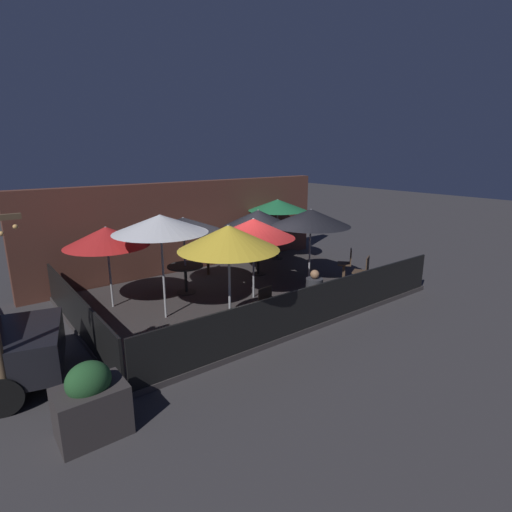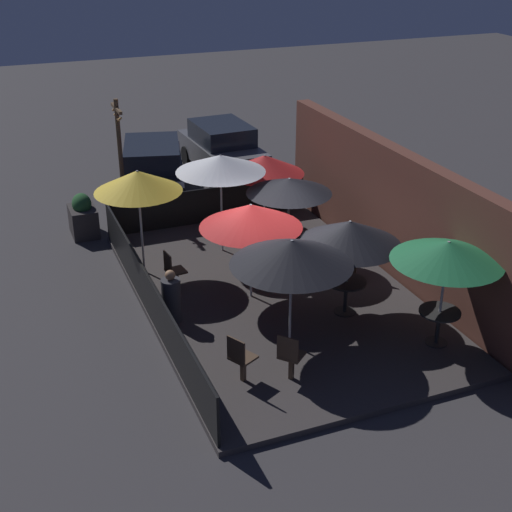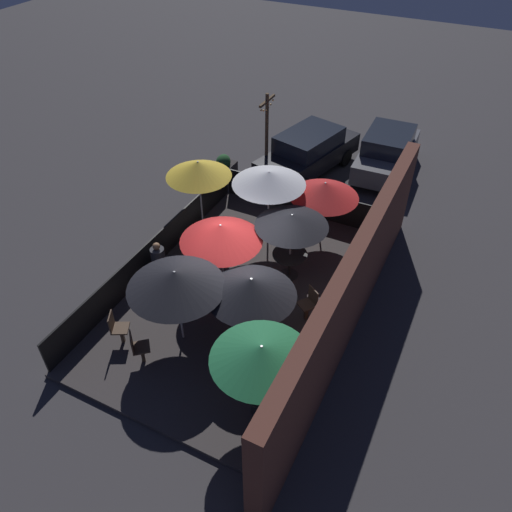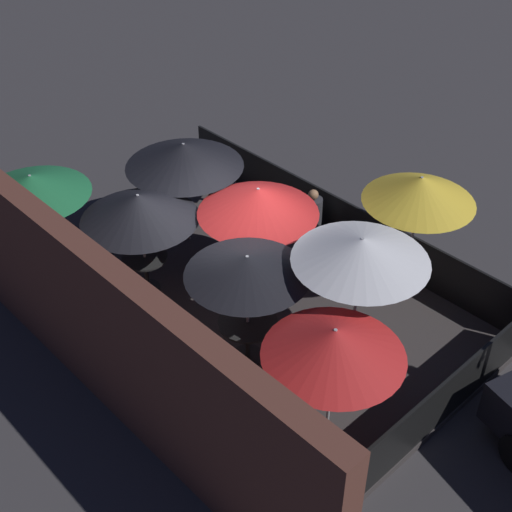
{
  "view_description": "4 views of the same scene",
  "coord_description": "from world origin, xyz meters",
  "views": [
    {
      "loc": [
        -6.13,
        -8.53,
        3.92
      ],
      "look_at": [
        0.23,
        -0.24,
        1.15
      ],
      "focal_mm": 28.0,
      "sensor_mm": 36.0,
      "label": 1
    },
    {
      "loc": [
        12.56,
        -5.44,
        7.57
      ],
      "look_at": [
        0.01,
        -0.43,
        1.1
      ],
      "focal_mm": 50.0,
      "sensor_mm": 36.0,
      "label": 2
    },
    {
      "loc": [
        8.58,
        4.77,
        9.68
      ],
      "look_at": [
        -0.59,
        0.22,
        1.11
      ],
      "focal_mm": 35.0,
      "sensor_mm": 36.0,
      "label": 3
    },
    {
      "loc": [
        -7.62,
        6.68,
        8.66
      ],
      "look_at": [
        -0.45,
        -0.1,
        1.22
      ],
      "focal_mm": 50.0,
      "sensor_mm": 36.0,
      "label": 4
    }
  ],
  "objects": [
    {
      "name": "patio_umbrella_4",
      "position": [
        -0.06,
        -0.52,
        2.0
      ],
      "size": [
        2.16,
        2.16,
        2.13
      ],
      "color": "#B2B2B7",
      "rests_on": "patio_deck"
    },
    {
      "name": "patio_umbrella_2",
      "position": [
        3.0,
        2.12,
        2.07
      ],
      "size": [
        2.07,
        2.07,
        2.15
      ],
      "color": "#B2B2B7",
      "rests_on": "patio_deck"
    },
    {
      "name": "fence_side_left",
      "position": [
        -4.36,
        0.0,
        0.59
      ],
      "size": [
        0.05,
        5.41,
        0.95
      ],
      "color": "black",
      "rests_on": "patio_deck"
    },
    {
      "name": "fence_front",
      "position": [
        0.0,
        -2.76,
        0.59
      ],
      "size": [
        8.6,
        0.05,
        0.95
      ],
      "color": "black",
      "rests_on": "patio_deck"
    },
    {
      "name": "dining_table_2",
      "position": [
        3.0,
        2.12,
        0.67
      ],
      "size": [
        0.79,
        0.79,
        0.7
      ],
      "color": "black",
      "rests_on": "patio_deck"
    },
    {
      "name": "parked_car_1",
      "position": [
        -8.39,
        1.74,
        0.84
      ],
      "size": [
        3.98,
        1.92,
        1.62
      ],
      "rotation": [
        0.0,
        0.0,
        0.04
      ],
      "color": "#5B5B60",
      "rests_on": "ground_plane"
    },
    {
      "name": "dining_table_0",
      "position": [
        1.3,
        1.04,
        0.69
      ],
      "size": [
        0.83,
        0.83,
        0.72
      ],
      "color": "black",
      "rests_on": "patio_deck"
    },
    {
      "name": "patio_umbrella_0",
      "position": [
        1.3,
        1.04,
        1.92
      ],
      "size": [
        2.1,
        2.1,
        2.05
      ],
      "color": "#B2B2B7",
      "rests_on": "patio_deck"
    },
    {
      "name": "patio_deck",
      "position": [
        0.0,
        0.0,
        0.06
      ],
      "size": [
        8.8,
        5.61,
        0.12
      ],
      "color": "#383333",
      "rests_on": "ground_plane"
    },
    {
      "name": "patio_chair_1",
      "position": [
        3.08,
        -1.02,
        0.65
      ],
      "size": [
        0.56,
        0.56,
        0.95
      ],
      "rotation": [
        0.0,
        0.0,
        2.28
      ],
      "color": "#4C3828",
      "rests_on": "patio_deck"
    },
    {
      "name": "patio_umbrella_3",
      "position": [
        -3.27,
        1.1,
        1.92
      ],
      "size": [
        2.02,
        2.02,
        2.04
      ],
      "color": "#B2B2B7",
      "rests_on": "patio_deck"
    },
    {
      "name": "patio_umbrella_1",
      "position": [
        -1.32,
        0.9,
        2.04
      ],
      "size": [
        1.97,
        1.97,
        2.1
      ],
      "color": "#B2B2B7",
      "rests_on": "patio_deck"
    },
    {
      "name": "parked_car_0",
      "position": [
        -7.1,
        -0.86,
        0.85
      ],
      "size": [
        4.71,
        2.74,
        1.62
      ],
      "rotation": [
        0.0,
        0.0,
        -0.25
      ],
      "color": "black",
      "rests_on": "ground_plane"
    },
    {
      "name": "patio_umbrella_7",
      "position": [
        -2.51,
        -0.32,
        2.35
      ],
      "size": [
        2.12,
        2.12,
        2.44
      ],
      "color": "#B2B2B7",
      "rests_on": "patio_deck"
    },
    {
      "name": "dining_table_1",
      "position": [
        -1.32,
        0.9,
        0.74
      ],
      "size": [
        0.97,
        0.97,
        0.78
      ],
      "color": "black",
      "rests_on": "patio_deck"
    },
    {
      "name": "planter_box",
      "position": [
        -5.0,
        -3.28,
        0.5
      ],
      "size": [
        0.95,
        0.66,
        1.14
      ],
      "color": "#332D2D",
      "rests_on": "ground_plane"
    },
    {
      "name": "patio_chair_3",
      "position": [
        -0.03,
        2.0,
        0.64
      ],
      "size": [
        0.56,
        0.56,
        0.95
      ],
      "rotation": [
        0.0,
        0.0,
        -0.63
      ],
      "color": "#4C3828",
      "rests_on": "patio_deck"
    },
    {
      "name": "patron_0",
      "position": [
        0.3,
        -2.38,
        0.62
      ],
      "size": [
        0.53,
        0.53,
        1.14
      ],
      "rotation": [
        0.0,
        0.0,
        2.05
      ],
      "color": "#333338",
      "rests_on": "patio_deck"
    },
    {
      "name": "patio_chair_0",
      "position": [
        2.8,
        -1.84,
        0.64
      ],
      "size": [
        0.54,
        0.54,
        0.94
      ],
      "rotation": [
        0.0,
        0.0,
        2.05
      ],
      "color": "#4C3828",
      "rests_on": "patio_deck"
    },
    {
      "name": "patio_umbrella_5",
      "position": [
        1.99,
        -0.53,
        2.07
      ],
      "size": [
        2.28,
        2.28,
        2.19
      ],
      "color": "#B2B2B7",
      "rests_on": "patio_deck"
    },
    {
      "name": "light_post",
      "position": [
        -5.9,
        -2.0,
        1.85
      ],
      "size": [
        1.1,
        0.12,
        3.27
      ],
      "color": "brown",
      "rests_on": "ground_plane"
    },
    {
      "name": "patio_umbrella_6",
      "position": [
        -2.07,
        -2.39,
        2.33
      ],
      "size": [
        1.94,
        1.94,
        2.45
      ],
      "color": "#B2B2B7",
      "rests_on": "patio_deck"
    },
    {
      "name": "ground_plane",
      "position": [
        0.0,
        0.0,
        0.0
      ],
      "size": [
        60.0,
        60.0,
        0.0
      ],
      "primitive_type": "plane",
      "color": "#383538"
    },
    {
      "name": "building_wall",
      "position": [
        0.0,
        3.03,
        1.48
      ],
      "size": [
        10.4,
        0.36,
        2.96
      ],
      "color": "brown",
      "rests_on": "ground_plane"
    },
    {
      "name": "patio_chair_2",
      "position": [
        -0.96,
        -1.99,
        0.61
      ],
      "size": [
        0.45,
        0.45,
        0.91
      ],
      "rotation": [
        0.0,
        0.0,
        1.69
      ],
      "color": "#4C3828",
      "rests_on": "patio_deck"
    }
  ]
}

